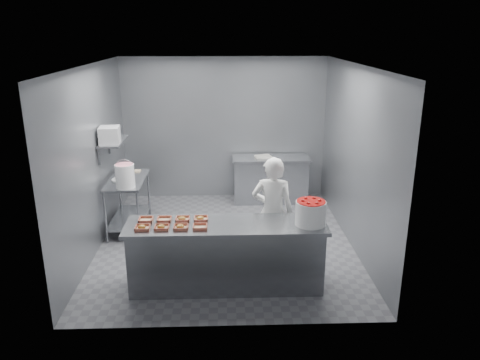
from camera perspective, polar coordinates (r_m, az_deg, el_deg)
name	(u,v)px	position (r m, az deg, el deg)	size (l,w,h in m)	color
floor	(226,242)	(7.65, -1.73, -7.56)	(4.50, 4.50, 0.00)	#4C4C51
ceiling	(224,65)	(6.92, -1.95, 13.85)	(4.50, 4.50, 0.00)	white
wall_back	(224,129)	(9.35, -1.91, 6.25)	(4.00, 0.04, 2.80)	slate
wall_left	(93,160)	(7.43, -17.46, 2.35)	(0.04, 4.50, 2.80)	slate
wall_right	(354,158)	(7.44, 13.78, 2.68)	(0.04, 4.50, 2.80)	slate
service_counter	(226,255)	(6.24, -1.68, -9.13)	(2.60, 0.70, 0.90)	slate
prep_table	(128,196)	(8.14, -13.50, -1.94)	(0.60, 1.20, 0.90)	slate
back_counter	(270,179)	(9.30, 3.72, 0.12)	(1.50, 0.60, 0.90)	slate
wall_shelf	(113,141)	(7.91, -15.21, 4.59)	(0.35, 0.90, 0.03)	slate
tray_0	(142,227)	(6.01, -11.82, -5.68)	(0.19, 0.18, 0.06)	tan
tray_1	(162,227)	(5.97, -9.54, -5.68)	(0.19, 0.18, 0.06)	tan
tray_2	(181,227)	(5.95, -7.24, -5.69)	(0.19, 0.18, 0.06)	tan
tray_3	(200,227)	(5.93, -4.89, -5.70)	(0.19, 0.18, 0.04)	tan
tray_4	(146,220)	(6.25, -11.41, -4.75)	(0.19, 0.18, 0.04)	tan
tray_5	(164,219)	(6.21, -9.22, -4.75)	(0.19, 0.18, 0.04)	tan
tray_6	(182,219)	(6.18, -7.03, -4.72)	(0.19, 0.18, 0.06)	tan
tray_7	(201,219)	(6.17, -4.80, -4.71)	(0.19, 0.18, 0.06)	tan
worker	(273,212)	(6.67, 3.99, -3.93)	(0.59, 0.39, 1.62)	white
strawberry_tub	(311,212)	(6.03, 8.60, -3.89)	(0.39, 0.39, 0.32)	silver
glaze_bucket	(125,175)	(7.56, -13.85, 0.55)	(0.32, 0.30, 0.46)	silver
bucket_lid	(121,180)	(7.99, -14.26, 0.04)	(0.31, 0.31, 0.02)	silver
rag	(136,171)	(8.44, -12.52, 1.10)	(0.14, 0.12, 0.02)	#CCB28C
appliance	(110,135)	(7.69, -15.62, 5.30)	(0.31, 0.35, 0.26)	gray
paper_stack	(263,156)	(9.15, 2.83, 2.88)	(0.30, 0.22, 0.04)	silver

